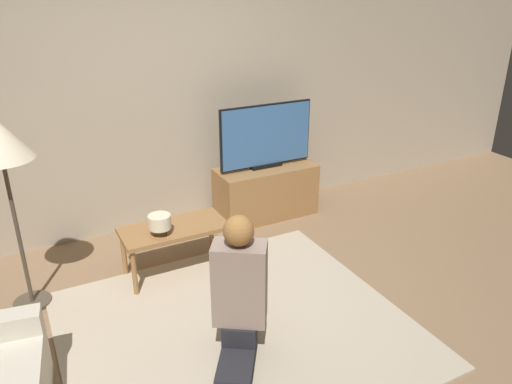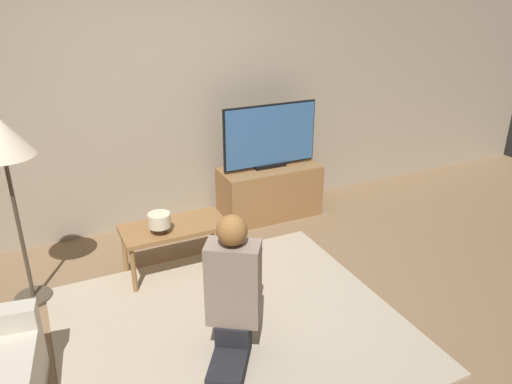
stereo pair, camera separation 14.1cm
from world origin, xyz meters
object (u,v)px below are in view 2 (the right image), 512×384
Objects in this scene: person_kneeling at (233,290)px; floor_lamp at (2,145)px; tv at (270,136)px; table_lamp at (159,221)px; coffee_table at (174,231)px.

floor_lamp is at bearing -13.41° from person_kneeling.
tv is 2.45m from floor_lamp.
tv reaches higher than table_lamp.
tv is 1.57m from table_lamp.
floor_lamp is (-2.36, -0.56, 0.40)m from tv.
floor_lamp reaches higher than tv.
tv is 0.99× the size of person_kneeling.
table_lamp is at bearing -47.40° from person_kneeling.
tv is at bearing -89.95° from person_kneeling.
coffee_table is 0.22m from table_lamp.
tv is 2.18m from person_kneeling.
person_kneeling is 5.62× the size of table_lamp.
tv is 1.46m from coffee_table.
coffee_table is 0.86× the size of person_kneeling.
tv is 5.56× the size of table_lamp.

